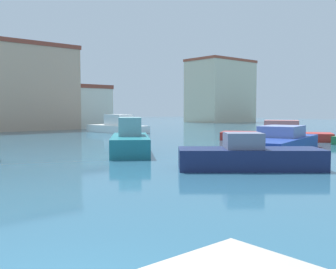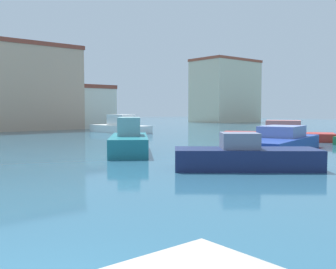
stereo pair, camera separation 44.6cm
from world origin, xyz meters
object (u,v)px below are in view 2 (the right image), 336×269
object	(u,v)px
motorboat_teal_inner_mooring	(129,141)
motorboat_navy_far_right	(245,157)
motorboat_red_mid_harbor	(279,134)
motorboat_white_distant_north	(120,126)
motorboat_blue_center_channel	(278,142)

from	to	relation	value
motorboat_teal_inner_mooring	motorboat_navy_far_right	size ratio (longest dim) A/B	1.09
motorboat_red_mid_harbor	motorboat_teal_inner_mooring	bearing A→B (deg)	179.56
motorboat_navy_far_right	motorboat_red_mid_harbor	xyz separation A→B (m)	(14.13, 8.09, 0.00)
motorboat_navy_far_right	motorboat_white_distant_north	xyz separation A→B (m)	(10.26, 25.41, 0.15)
motorboat_navy_far_right	motorboat_white_distant_north	distance (m)	27.41
motorboat_teal_inner_mooring	motorboat_navy_far_right	distance (m)	8.20
motorboat_white_distant_north	motorboat_blue_center_channel	bearing A→B (deg)	-98.20
motorboat_teal_inner_mooring	motorboat_blue_center_channel	world-z (taller)	motorboat_teal_inner_mooring
motorboat_teal_inner_mooring	motorboat_navy_far_right	bearing A→B (deg)	-88.15
motorboat_navy_far_right	motorboat_blue_center_channel	distance (m)	7.78
motorboat_red_mid_harbor	motorboat_blue_center_channel	size ratio (longest dim) A/B	0.95
motorboat_red_mid_harbor	motorboat_navy_far_right	bearing A→B (deg)	-150.22
motorboat_navy_far_right	motorboat_white_distant_north	size ratio (longest dim) A/B	0.72
motorboat_teal_inner_mooring	motorboat_red_mid_harbor	world-z (taller)	motorboat_teal_inner_mooring
motorboat_red_mid_harbor	motorboat_white_distant_north	bearing A→B (deg)	102.60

